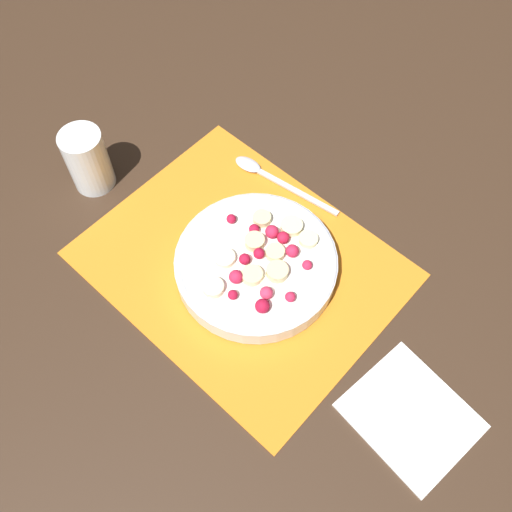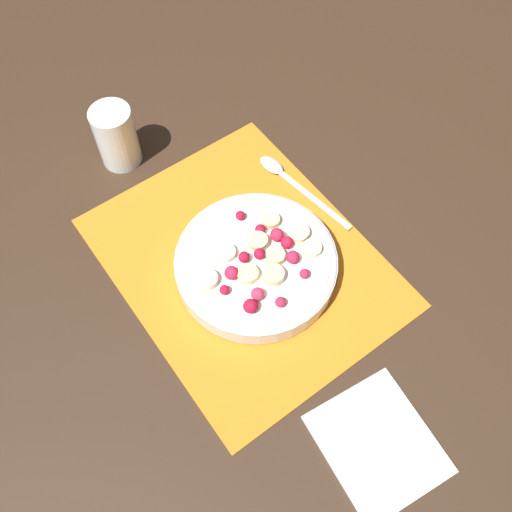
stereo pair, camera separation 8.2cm
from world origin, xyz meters
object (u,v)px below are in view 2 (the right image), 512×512
(drinking_glass, at_px, (116,137))
(napkin, at_px, (378,443))
(fruit_bowl, at_px, (256,263))
(spoon, at_px, (287,177))

(drinking_glass, distance_m, napkin, 0.61)
(napkin, bearing_deg, drinking_glass, 2.79)
(fruit_bowl, relative_size, napkin, 1.40)
(spoon, distance_m, drinking_glass, 0.29)
(spoon, height_order, napkin, spoon)
(fruit_bowl, height_order, napkin, fruit_bowl)
(spoon, xyz_separation_m, drinking_glass, (0.20, 0.20, 0.04))
(drinking_glass, height_order, napkin, drinking_glass)
(spoon, height_order, drinking_glass, drinking_glass)
(spoon, bearing_deg, napkin, 149.97)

